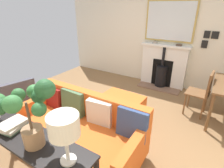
% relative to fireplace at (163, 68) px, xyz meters
% --- Properties ---
extents(ground_plane, '(4.84, 5.37, 0.01)m').
position_rel_fireplace_xyz_m(ground_plane, '(2.24, -0.32, -0.50)').
color(ground_plane, olive).
extents(wall_left, '(0.12, 5.37, 2.69)m').
position_rel_fireplace_xyz_m(wall_left, '(-0.18, -0.32, 0.85)').
color(wall_left, silver).
rests_on(wall_left, ground).
extents(fireplace, '(0.52, 1.21, 1.11)m').
position_rel_fireplace_xyz_m(fireplace, '(0.00, 0.00, 0.00)').
color(fireplace, brown).
rests_on(fireplace, ground).
extents(mirror_over_mantel, '(0.04, 1.18, 0.95)m').
position_rel_fireplace_xyz_m(mirror_over_mantel, '(-0.10, 0.00, 1.15)').
color(mirror_over_mantel, tan).
extents(mantel_bowl_near, '(0.12, 0.12, 0.05)m').
position_rel_fireplace_xyz_m(mantel_bowl_near, '(-0.00, -0.29, 0.64)').
color(mantel_bowl_near, '#9E9384').
rests_on(mantel_bowl_near, fireplace).
extents(mantel_bowl_far, '(0.14, 0.14, 0.04)m').
position_rel_fireplace_xyz_m(mantel_bowl_far, '(-0.00, 0.31, 0.63)').
color(mantel_bowl_far, '#47382D').
rests_on(mantel_bowl_far, fireplace).
extents(sofa, '(0.88, 1.93, 0.82)m').
position_rel_fireplace_xyz_m(sofa, '(2.90, -0.34, -0.15)').
color(sofa, '#B2B2B7').
rests_on(sofa, ground).
extents(ottoman, '(0.68, 0.81, 0.42)m').
position_rel_fireplace_xyz_m(ottoman, '(1.87, -0.23, -0.25)').
color(ottoman, '#B2B2B7').
rests_on(ottoman, ground).
extents(armchair_accent, '(0.79, 0.72, 0.78)m').
position_rel_fireplace_xyz_m(armchair_accent, '(2.85, -1.92, -0.05)').
color(armchair_accent, '#4C3321').
rests_on(armchair_accent, ground).
extents(console_table, '(0.38, 1.60, 0.77)m').
position_rel_fireplace_xyz_m(console_table, '(3.66, -0.35, 0.18)').
color(console_table, black).
rests_on(console_table, ground).
extents(table_lamp_far_end, '(0.25, 0.25, 0.46)m').
position_rel_fireplace_xyz_m(table_lamp_far_end, '(3.66, 0.26, 0.63)').
color(table_lamp_far_end, beige).
rests_on(table_lamp_far_end, console_table).
extents(potted_plant, '(0.52, 0.43, 0.66)m').
position_rel_fireplace_xyz_m(potted_plant, '(3.69, -0.15, 0.69)').
color(potted_plant, '#99704C').
rests_on(potted_plant, console_table).
extents(book_stack, '(0.28, 0.24, 0.09)m').
position_rel_fireplace_xyz_m(book_stack, '(3.66, -0.55, 0.32)').
color(book_stack, '#4C7056').
rests_on(book_stack, console_table).
extents(dining_chair_near_fireplace, '(0.43, 0.43, 0.90)m').
position_rel_fireplace_xyz_m(dining_chair_near_fireplace, '(0.99, 1.06, 0.04)').
color(dining_chair_near_fireplace, brown).
rests_on(dining_chair_near_fireplace, ground).
extents(photo_gallery_row, '(0.02, 0.30, 0.38)m').
position_rel_fireplace_xyz_m(photo_gallery_row, '(-0.11, 0.90, 0.83)').
color(photo_gallery_row, black).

